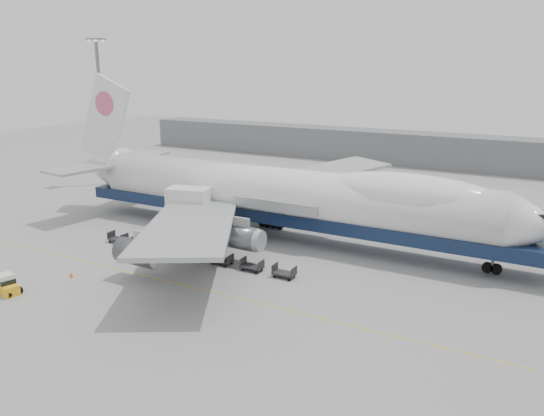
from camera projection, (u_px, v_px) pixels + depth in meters
The scene contains 15 objects.
ground at pixel (228, 268), 56.88m from camera, with size 260.00×260.00×0.00m, color gray.
apron_line at pixel (195, 288), 51.80m from camera, with size 60.00×0.15×0.01m, color gold.
hangar at pixel (361, 145), 119.87m from camera, with size 110.00×8.00×7.00m, color slate.
floodlight_mast at pixel (101, 105), 92.92m from camera, with size 2.40×2.40×25.43m.
airliner at pixel (285, 195), 65.27m from camera, with size 67.00×55.30×19.98m.
catering_truck at pixel (189, 209), 66.77m from camera, with size 6.16×4.90×6.24m.
baggage_tug at pixel (7, 285), 50.39m from camera, with size 2.85×2.02×1.88m.
traffic_cone at pixel (71, 275), 54.33m from camera, with size 0.40×0.40×0.59m.
dolly_0 at pixel (118, 239), 64.81m from camera, with size 2.30×1.35×1.30m.
dolly_1 at pixel (142, 243), 63.04m from camera, with size 2.30×1.35×1.30m.
dolly_2 at pixel (167, 249), 61.27m from camera, with size 2.30×1.35×1.30m.
dolly_3 at pixel (194, 254), 59.50m from camera, with size 2.30×1.35×1.30m.
dolly_4 at pixel (222, 260), 57.73m from camera, with size 2.30×1.35×1.30m.
dolly_5 at pixel (252, 266), 55.96m from camera, with size 2.30×1.35×1.30m.
dolly_6 at pixel (284, 273), 54.19m from camera, with size 2.30×1.35×1.30m.
Camera 1 is at (29.65, -44.43, 21.12)m, focal length 35.00 mm.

